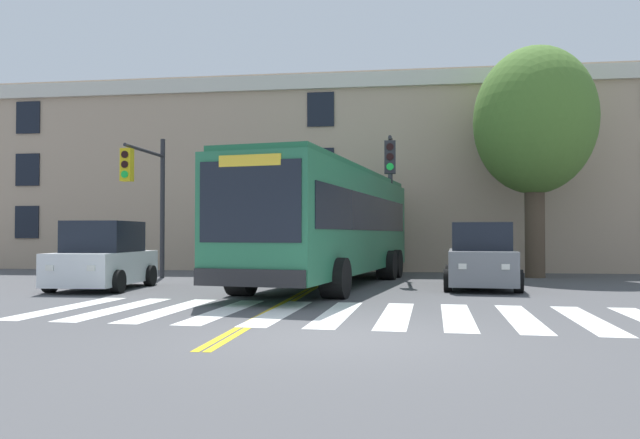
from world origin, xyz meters
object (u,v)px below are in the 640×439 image
at_px(traffic_light_far_corner, 147,185).
at_px(car_navy_behind_bus, 339,249).
at_px(city_bus, 330,222).
at_px(traffic_light_overhead, 390,181).
at_px(street_tree_curbside_large, 534,122).
at_px(car_white_near_lane, 103,258).
at_px(car_grey_far_lane, 481,258).

bearing_deg(traffic_light_far_corner, car_navy_behind_bus, 56.84).
bearing_deg(city_bus, traffic_light_overhead, 51.69).
distance_m(traffic_light_far_corner, street_tree_curbside_large, 13.40).
bearing_deg(traffic_light_overhead, car_white_near_lane, -150.67).
distance_m(car_navy_behind_bus, traffic_light_far_corner, 10.13).
xyz_separation_m(car_white_near_lane, traffic_light_overhead, (7.75, 4.36, 2.40)).
xyz_separation_m(car_navy_behind_bus, street_tree_curbside_large, (7.43, -5.14, 4.59)).
relative_size(traffic_light_far_corner, street_tree_curbside_large, 0.60).
distance_m(city_bus, car_navy_behind_bus, 9.36).
distance_m(traffic_light_far_corner, traffic_light_overhead, 7.96).
relative_size(car_navy_behind_bus, street_tree_curbside_large, 0.48).
bearing_deg(car_white_near_lane, traffic_light_far_corner, 92.22).
distance_m(car_grey_far_lane, traffic_light_far_corner, 10.81).
distance_m(city_bus, car_white_near_lane, 6.49).
relative_size(car_grey_far_lane, street_tree_curbside_large, 0.48).
xyz_separation_m(traffic_light_far_corner, traffic_light_overhead, (7.87, 1.17, 0.13)).
relative_size(traffic_light_far_corner, traffic_light_overhead, 0.99).
bearing_deg(traffic_light_overhead, city_bus, -128.31).
bearing_deg(car_grey_far_lane, car_white_near_lane, -171.18).
relative_size(city_bus, traffic_light_overhead, 2.52).
bearing_deg(traffic_light_far_corner, traffic_light_overhead, 8.44).
height_order(traffic_light_overhead, street_tree_curbside_large, street_tree_curbside_large).
bearing_deg(car_navy_behind_bus, city_bus, -85.37).
distance_m(car_white_near_lane, car_navy_behind_bus, 12.61).
relative_size(car_white_near_lane, traffic_light_far_corner, 0.78).
xyz_separation_m(car_navy_behind_bus, traffic_light_far_corner, (-5.40, -8.27, 2.27)).
height_order(car_grey_far_lane, traffic_light_overhead, traffic_light_overhead).
height_order(city_bus, car_white_near_lane, city_bus).
height_order(car_white_near_lane, car_navy_behind_bus, car_white_near_lane).
bearing_deg(traffic_light_far_corner, street_tree_curbside_large, 13.71).
height_order(city_bus, traffic_light_overhead, traffic_light_overhead).
bearing_deg(city_bus, car_grey_far_lane, -7.57).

